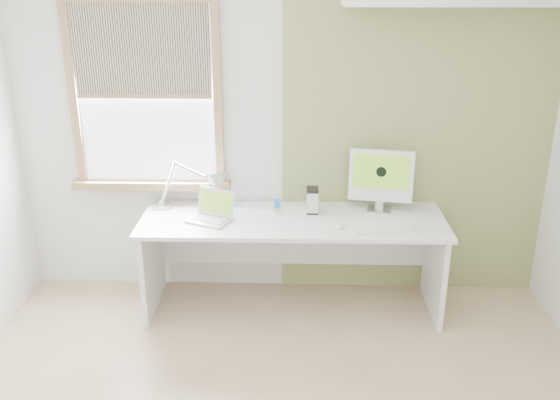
{
  "coord_description": "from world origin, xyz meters",
  "views": [
    {
      "loc": [
        0.1,
        -2.68,
        2.43
      ],
      "look_at": [
        0.0,
        1.05,
        1.0
      ],
      "focal_mm": 39.17,
      "sensor_mm": 36.0,
      "label": 1
    }
  ],
  "objects_px": {
    "desk": "(293,240)",
    "imac": "(381,177)",
    "desk_lamp": "(206,186)",
    "laptop": "(212,213)",
    "external_drive": "(312,200)"
  },
  "relations": [
    {
      "from": "desk",
      "to": "laptop",
      "type": "xyz_separation_m",
      "value": [
        -0.58,
        -0.09,
        0.25
      ]
    },
    {
      "from": "desk_lamp",
      "to": "external_drive",
      "type": "height_order",
      "value": "desk_lamp"
    },
    {
      "from": "imac",
      "to": "external_drive",
      "type": "bearing_deg",
      "value": -174.09
    },
    {
      "from": "desk_lamp",
      "to": "imac",
      "type": "height_order",
      "value": "imac"
    },
    {
      "from": "external_drive",
      "to": "imac",
      "type": "relative_size",
      "value": 0.38
    },
    {
      "from": "desk_lamp",
      "to": "imac",
      "type": "relative_size",
      "value": 1.34
    },
    {
      "from": "desk",
      "to": "laptop",
      "type": "relative_size",
      "value": 6.0
    },
    {
      "from": "desk",
      "to": "desk_lamp",
      "type": "xyz_separation_m",
      "value": [
        -0.64,
        0.07,
        0.39
      ]
    },
    {
      "from": "desk",
      "to": "desk_lamp",
      "type": "bearing_deg",
      "value": 173.36
    },
    {
      "from": "desk_lamp",
      "to": "external_drive",
      "type": "distance_m",
      "value": 0.79
    },
    {
      "from": "laptop",
      "to": "imac",
      "type": "xyz_separation_m",
      "value": [
        1.22,
        0.22,
        0.21
      ]
    },
    {
      "from": "desk",
      "to": "imac",
      "type": "xyz_separation_m",
      "value": [
        0.64,
        0.13,
        0.45
      ]
    },
    {
      "from": "desk",
      "to": "desk_lamp",
      "type": "distance_m",
      "value": 0.75
    },
    {
      "from": "desk_lamp",
      "to": "imac",
      "type": "bearing_deg",
      "value": 2.57
    },
    {
      "from": "laptop",
      "to": "imac",
      "type": "distance_m",
      "value": 1.26
    }
  ]
}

